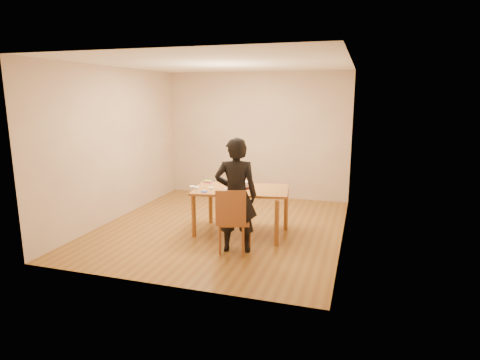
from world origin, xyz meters
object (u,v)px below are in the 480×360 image
(dining_chair, at_px, (235,222))
(cake, at_px, (242,184))
(person, at_px, (236,195))
(cake_plate, at_px, (242,187))
(dining_table, at_px, (241,190))

(dining_chair, height_order, cake, cake)
(cake, height_order, person, person)
(cake_plate, xyz_separation_m, cake, (0.00, -0.00, 0.04))
(dining_table, distance_m, person, 0.75)
(dining_table, distance_m, dining_chair, 0.84)
(dining_chair, height_order, cake_plate, cake_plate)
(dining_chair, relative_size, cake_plate, 1.24)
(cake_plate, relative_size, cake, 1.55)
(dining_table, relative_size, cake, 7.23)
(dining_table, bearing_deg, cake, 81.20)
(dining_table, xyz_separation_m, person, (0.15, -0.73, 0.10))
(cake_plate, bearing_deg, dining_chair, -79.93)
(cake, relative_size, person, 0.12)
(cake, bearing_deg, dining_table, -89.24)
(cake, bearing_deg, person, -79.37)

